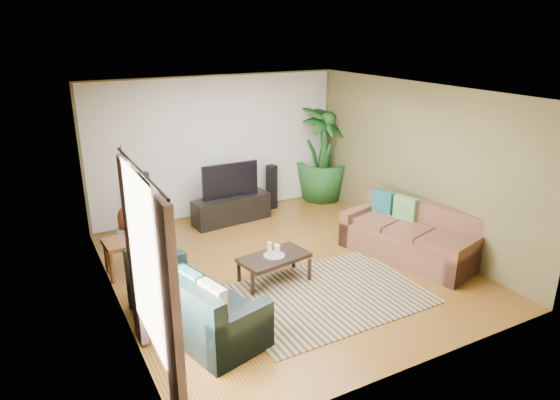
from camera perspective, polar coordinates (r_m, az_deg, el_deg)
floor at (r=7.82m, az=0.70°, el=-7.71°), size 5.50×5.50×0.00m
ceiling at (r=7.02m, az=0.79°, el=12.32°), size 5.50×5.50×0.00m
wall_back at (r=9.72m, az=-7.14°, el=6.07°), size 5.00×0.00×5.00m
wall_front at (r=5.24m, az=15.49°, el=-6.34°), size 5.00×0.00×5.00m
wall_left at (r=6.55m, az=-18.82°, el=-1.45°), size 0.00×5.50×5.50m
wall_right at (r=8.75m, az=15.28°, el=4.03°), size 0.00×5.50×5.50m
backwall_panel at (r=9.71m, az=-7.12°, el=6.06°), size 4.90×0.00×4.90m
window_pane at (r=5.07m, az=-15.42°, el=-6.60°), size 0.00×1.80×1.80m
curtain_near at (r=4.55m, az=-12.25°, el=-13.07°), size 0.08×0.35×2.20m
curtain_far at (r=5.85m, az=-16.45°, el=-5.80°), size 0.08×0.35×2.20m
curtain_rod at (r=4.77m, az=-15.79°, el=3.30°), size 0.03×1.90×0.03m
sofa_left at (r=6.30m, az=-9.67°, el=-10.76°), size 1.33×2.10×0.85m
sofa_right at (r=8.25m, az=14.61°, el=-3.63°), size 1.50×2.31×0.85m
area_rug at (r=7.10m, az=5.36°, el=-10.78°), size 2.69×1.92×0.01m
coffee_table at (r=7.35m, az=-0.67°, el=-7.82°), size 1.08×0.70×0.41m
candle_tray at (r=7.25m, az=-0.67°, el=-6.33°), size 0.31×0.31×0.01m
candle_tall at (r=7.20m, az=-1.21°, el=-5.57°), size 0.06×0.06×0.20m
candle_mid at (r=7.20m, az=-0.25°, el=-5.78°), size 0.06×0.06×0.15m
candle_short at (r=7.30m, az=-0.40°, el=-5.54°), size 0.06×0.06×0.13m
tv_stand at (r=9.53m, az=-5.56°, el=-1.05°), size 1.54×0.60×0.50m
television at (r=9.37m, az=-5.72°, el=2.28°), size 1.10×0.06×0.65m
speaker_left at (r=9.30m, az=-15.13°, el=-0.26°), size 0.22×0.24×1.09m
speaker_right at (r=10.15m, az=-0.95°, el=1.53°), size 0.20×0.21×0.91m
potted_plant at (r=10.58m, az=4.90°, el=5.34°), size 1.44×1.44×2.02m
plant_pot at (r=10.82m, az=4.77°, el=0.90°), size 0.37×0.37×0.29m
pedestal at (r=8.82m, az=-16.84°, el=-4.09°), size 0.42×0.42×0.35m
vase at (r=8.70m, az=-17.05°, el=-2.05°), size 0.32×0.32×0.45m
side_table at (r=7.88m, az=-17.45°, el=-6.26°), size 0.54×0.54×0.54m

